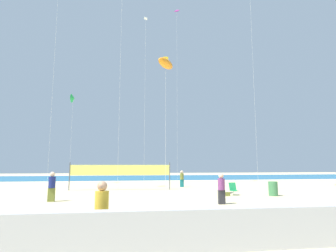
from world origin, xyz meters
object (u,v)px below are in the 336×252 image
(toddler_figure, at_px, (121,224))
(kite_white_diamond, at_px, (146,32))
(kite_green_delta, at_px, (73,98))
(beachgoer_olive_shirt, at_px, (182,178))
(trash_barrel, at_px, (273,189))
(beachgoer_plum_shirt, at_px, (221,188))
(beach_handbag, at_px, (228,194))
(folding_beach_chair, at_px, (233,189))
(mother_figure, at_px, (102,209))
(volleyball_net, at_px, (121,171))
(kite_magenta_diamond, at_px, (177,14))
(beachgoer_navy_shirt, at_px, (52,186))
(kite_orange_inflatable, at_px, (166,64))

(toddler_figure, bearing_deg, kite_white_diamond, 89.49)
(kite_green_delta, bearing_deg, kite_white_diamond, -32.40)
(beachgoer_olive_shirt, height_order, trash_barrel, beachgoer_olive_shirt)
(beachgoer_plum_shirt, height_order, beach_handbag, beachgoer_plum_shirt)
(folding_beach_chair, height_order, beach_handbag, folding_beach_chair)
(mother_figure, xyz_separation_m, kite_green_delta, (-5.62, 25.93, 9.20))
(beachgoer_olive_shirt, relative_size, folding_beach_chair, 1.83)
(volleyball_net, distance_m, kite_green_delta, 13.68)
(kite_magenta_diamond, bearing_deg, beachgoer_navy_shirt, -125.05)
(kite_green_delta, bearing_deg, kite_magenta_diamond, -5.85)
(mother_figure, bearing_deg, beachgoer_plum_shirt, 33.55)
(trash_barrel, bearing_deg, beachgoer_plum_shirt, -145.25)
(volleyball_net, relative_size, kite_green_delta, 0.83)
(toddler_figure, distance_m, kite_green_delta, 28.26)
(kite_green_delta, distance_m, kite_white_diamond, 11.81)
(volleyball_net, height_order, kite_white_diamond, kite_white_diamond)
(mother_figure, distance_m, kite_white_diamond, 26.14)
(kite_orange_inflatable, distance_m, kite_white_diamond, 12.23)
(volleyball_net, bearing_deg, kite_orange_inflatable, -63.15)
(folding_beach_chair, bearing_deg, mother_figure, -128.64)
(mother_figure, bearing_deg, folding_beach_chair, 37.74)
(volleyball_net, bearing_deg, toddler_figure, -89.22)
(beachgoer_olive_shirt, bearing_deg, beachgoer_plum_shirt, 136.71)
(mother_figure, relative_size, beachgoer_olive_shirt, 1.06)
(beachgoer_olive_shirt, bearing_deg, toddler_figure, 121.29)
(beachgoer_plum_shirt, relative_size, kite_orange_inflatable, 0.17)
(toddler_figure, xyz_separation_m, beachgoer_olive_shirt, (5.79, 19.25, 0.40))
(kite_orange_inflatable, bearing_deg, beachgoer_navy_shirt, -170.28)
(trash_barrel, bearing_deg, volleyball_net, 149.07)
(folding_beach_chair, bearing_deg, kite_orange_inflatable, -175.17)
(beachgoer_plum_shirt, xyz_separation_m, kite_white_diamond, (-3.40, 13.68, 15.77))
(beachgoer_olive_shirt, bearing_deg, kite_white_diamond, 28.18)
(mother_figure, relative_size, toddler_figure, 1.97)
(kite_orange_inflatable, xyz_separation_m, kite_white_diamond, (-0.78, 9.84, 7.23))
(beachgoer_olive_shirt, distance_m, beachgoer_navy_shirt, 13.95)
(beachgoer_plum_shirt, xyz_separation_m, beach_handbag, (1.83, 3.93, -0.77))
(mother_figure, distance_m, beach_handbag, 13.50)
(beach_handbag, distance_m, kite_magenta_diamond, 25.29)
(beachgoer_olive_shirt, bearing_deg, volleyball_net, 69.35)
(beach_handbag, height_order, kite_orange_inflatable, kite_orange_inflatable)
(volleyball_net, bearing_deg, beachgoer_olive_shirt, 21.34)
(beachgoer_navy_shirt, xyz_separation_m, kite_magenta_diamond, (10.54, 15.03, 20.41))
(mother_figure, height_order, beach_handbag, mother_figure)
(mother_figure, relative_size, beach_handbag, 5.06)
(folding_beach_chair, xyz_separation_m, kite_green_delta, (-14.16, 14.49, 9.65))
(volleyball_net, bearing_deg, beach_handbag, -38.77)
(folding_beach_chair, height_order, trash_barrel, trash_barrel)
(beach_handbag, height_order, kite_green_delta, kite_green_delta)
(folding_beach_chair, relative_size, kite_orange_inflatable, 0.09)
(beachgoer_plum_shirt, xyz_separation_m, beachgoer_olive_shirt, (0.28, 12.35, -0.04))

